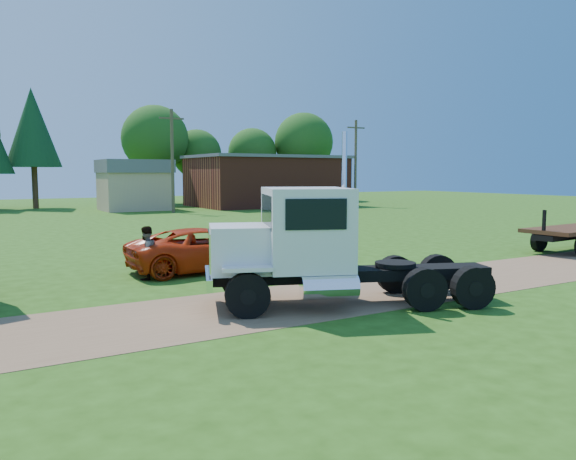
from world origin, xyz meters
TOP-DOWN VIEW (x-y plane):
  - ground at (0.00, 0.00)m, footprint 140.00×140.00m
  - dirt_track at (0.00, 0.00)m, footprint 120.00×4.20m
  - white_semi_tractor at (-2.47, -0.52)m, footprint 7.65×4.85m
  - orange_pickup at (-2.81, 5.79)m, footprint 5.52×2.57m
  - spectator_b at (-5.12, 5.20)m, footprint 1.06×0.99m
  - brick_building at (18.00, 40.00)m, footprint 15.40×10.40m
  - tan_shed at (4.00, 40.00)m, footprint 6.20×5.40m
  - utility_poles at (6.00, 35.00)m, footprint 42.20×0.28m
  - tree_row at (0.92, 49.12)m, footprint 58.79×10.91m

SIDE VIEW (x-z plane):
  - ground at x=0.00m, z-range 0.00..0.00m
  - dirt_track at x=0.00m, z-range 0.00..0.01m
  - orange_pickup at x=-2.81m, z-range 0.00..1.53m
  - spectator_b at x=-5.12m, z-range 0.00..1.75m
  - white_semi_tractor at x=-2.47m, z-range -0.73..3.85m
  - tan_shed at x=4.00m, z-range 0.07..4.77m
  - brick_building at x=18.00m, z-range 0.01..5.31m
  - utility_poles at x=6.00m, z-range 0.21..9.21m
  - tree_row at x=0.92m, z-range 1.15..12.87m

